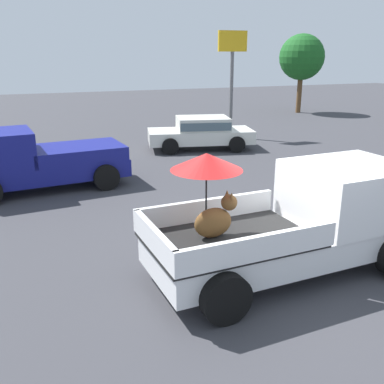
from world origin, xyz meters
name	(u,v)px	position (x,y,z in m)	size (l,w,h in m)	color
ground_plane	(283,271)	(0.00, 0.00, 0.00)	(80.00, 80.00, 0.00)	#38383D
pickup_truck_main	(305,219)	(0.42, 0.03, 0.97)	(5.13, 2.44, 2.34)	black
pickup_truck_red	(36,161)	(-3.98, 7.00, 0.87)	(4.94, 2.51, 1.80)	black
parked_sedan_near	(201,131)	(2.69, 10.48, 0.74)	(4.59, 2.69, 1.33)	black
motel_sign	(232,63)	(5.00, 12.44, 3.40)	(1.40, 0.16, 4.80)	#59595B
tree_by_lot	(302,57)	(13.18, 18.82, 3.55)	(2.92, 2.92, 5.03)	brown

